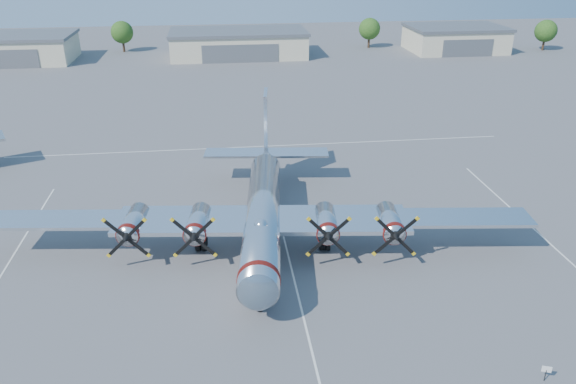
{
  "coord_description": "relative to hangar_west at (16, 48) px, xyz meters",
  "views": [
    {
      "loc": [
        -4.96,
        -39.55,
        23.47
      ],
      "look_at": [
        0.66,
        4.36,
        3.2
      ],
      "focal_mm": 35.0,
      "sensor_mm": 36.0,
      "label": 1
    }
  ],
  "objects": [
    {
      "name": "ground",
      "position": [
        45.0,
        -81.96,
        -2.71
      ],
      "size": [
        260.0,
        260.0,
        0.0
      ],
      "primitive_type": "plane",
      "color": "#5A5A5C",
      "rests_on": "ground"
    },
    {
      "name": "parking_lines",
      "position": [
        45.0,
        -83.71,
        -2.71
      ],
      "size": [
        60.0,
        50.08,
        0.01
      ],
      "color": "silver",
      "rests_on": "ground"
    },
    {
      "name": "hangar_west",
      "position": [
        0.0,
        0.0,
        0.0
      ],
      "size": [
        22.6,
        14.6,
        5.4
      ],
      "color": "beige",
      "rests_on": "ground"
    },
    {
      "name": "hangar_center",
      "position": [
        45.0,
        -0.0,
        -0.0
      ],
      "size": [
        28.6,
        14.6,
        5.4
      ],
      "color": "beige",
      "rests_on": "ground"
    },
    {
      "name": "hangar_east",
      "position": [
        93.0,
        0.0,
        0.0
      ],
      "size": [
        20.6,
        14.6,
        5.4
      ],
      "color": "beige",
      "rests_on": "ground"
    },
    {
      "name": "tree_west",
      "position": [
        20.0,
        8.04,
        1.51
      ],
      "size": [
        4.8,
        4.8,
        6.64
      ],
      "color": "#382619",
      "rests_on": "ground"
    },
    {
      "name": "tree_east",
      "position": [
        75.0,
        6.04,
        1.51
      ],
      "size": [
        4.8,
        4.8,
        6.64
      ],
      "color": "#382619",
      "rests_on": "ground"
    },
    {
      "name": "tree_far_east",
      "position": [
        113.0,
        -1.96,
        1.51
      ],
      "size": [
        4.8,
        4.8,
        6.64
      ],
      "color": "#382619",
      "rests_on": "ground"
    },
    {
      "name": "main_bomber_b29",
      "position": [
        43.3,
        -79.83,
        -2.71
      ],
      "size": [
        45.9,
        34.01,
        9.47
      ],
      "primitive_type": null,
      "rotation": [
        0.0,
        0.0,
        -0.12
      ],
      "color": "silver",
      "rests_on": "ground"
    },
    {
      "name": "info_placard",
      "position": [
        57.94,
        -98.62,
        -1.98
      ],
      "size": [
        0.53,
        0.23,
        1.05
      ],
      "rotation": [
        0.0,
        0.0,
        -0.36
      ],
      "color": "black",
      "rests_on": "ground"
    }
  ]
}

